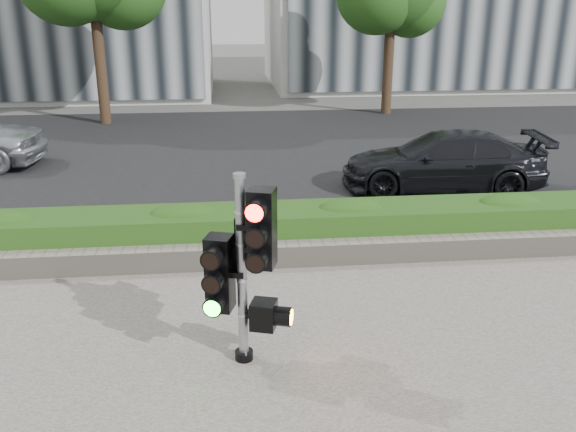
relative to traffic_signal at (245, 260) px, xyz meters
The scene contains 7 objects.
ground 1.44m from the traffic_signal, 63.98° to the left, with size 120.00×120.00×0.00m, color #51514C.
road 10.75m from the traffic_signal, 88.22° to the left, with size 60.00×13.00×0.02m, color black.
curb 4.02m from the traffic_signal, 85.05° to the left, with size 60.00×0.25×0.12m, color gray.
stone_wall 2.79m from the traffic_signal, 82.67° to the left, with size 12.00×0.32×0.34m, color gray.
hedge 3.36m from the traffic_signal, 84.14° to the left, with size 12.00×1.00×0.68m, color #417D26.
traffic_signal is the anchor object (origin of this frame).
car_dark 7.78m from the traffic_signal, 54.79° to the left, with size 1.74×4.28×1.24m, color black.
Camera 1 is at (-0.50, -6.68, 3.79)m, focal length 38.00 mm.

